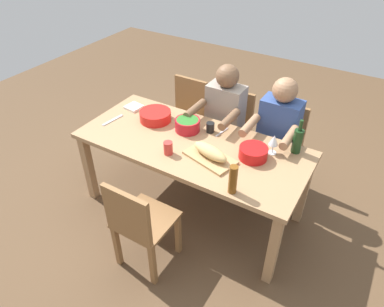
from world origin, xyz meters
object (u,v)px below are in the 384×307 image
object	(u,v)px
chair_far_center	(230,127)
wine_glass	(274,141)
serving_bowl_greens	(187,124)
diner_far_right	(276,133)
cutting_board	(210,158)
wine_bottle	(298,140)
chair_near_center	(139,223)
serving_bowl_pasta	(155,115)
beer_bottle	(233,179)
serving_bowl_fruit	(253,152)
cup_near_center	(168,148)
dining_table	(192,151)
diner_far_center	(223,117)
bread_loaf	(210,152)
chair_far_left	(186,114)
cup_far_center	(210,127)
napkin_stack	(134,107)
chair_far_right	(280,143)

from	to	relation	value
chair_far_center	wine_glass	distance (m)	0.90
chair_far_center	serving_bowl_greens	size ratio (longest dim) A/B	3.95
diner_far_right	wine_glass	distance (m)	0.40
cutting_board	wine_bottle	bearing A→B (deg)	38.81
chair_near_center	wine_bottle	distance (m)	1.36
serving_bowl_pasta	beer_bottle	size ratio (longest dim) A/B	1.28
serving_bowl_greens	serving_bowl_fruit	bearing A→B (deg)	-6.39
beer_bottle	cup_near_center	xyz separation A→B (m)	(-0.62, 0.14, -0.06)
serving_bowl_greens	cutting_board	bearing A→B (deg)	-35.02
wine_bottle	wine_glass	distance (m)	0.19
dining_table	chair_far_center	distance (m)	0.77
diner_far_center	diner_far_right	distance (m)	0.53
chair_near_center	bread_loaf	xyz separation A→B (m)	(0.23, 0.63, 0.32)
chair_far_left	cup_far_center	distance (m)	0.83
serving_bowl_pasta	serving_bowl_greens	xyz separation A→B (m)	(0.33, 0.01, 0.01)
serving_bowl_greens	wine_glass	size ratio (longest dim) A/B	1.30
wine_glass	cup_far_center	world-z (taller)	wine_glass
cup_near_center	cutting_board	bearing A→B (deg)	19.88
cutting_board	cup_far_center	xyz separation A→B (m)	(-0.18, 0.33, 0.03)
chair_far_center	napkin_stack	xyz separation A→B (m)	(-0.77, -0.54, 0.27)
dining_table	chair_near_center	size ratio (longest dim) A/B	2.25
wine_bottle	cup_far_center	xyz separation A→B (m)	(-0.72, -0.10, -0.06)
chair_far_center	serving_bowl_fruit	bearing A→B (deg)	-53.00
chair_far_right	bread_loaf	distance (m)	0.96
chair_far_right	beer_bottle	distance (m)	1.16
chair_far_right	cup_near_center	xyz separation A→B (m)	(-0.61, -0.97, 0.31)
chair_far_right	chair_far_center	bearing A→B (deg)	180.00
dining_table	chair_far_center	size ratio (longest dim) A/B	2.25
wine_bottle	beer_bottle	bearing A→B (deg)	-108.43
chair_far_left	cup_far_center	size ratio (longest dim) A/B	9.68
chair_far_left	cup_near_center	xyz separation A→B (m)	(0.44, -0.97, 0.31)
chair_far_center	cup_near_center	world-z (taller)	chair_far_center
chair_far_left	chair_far_center	bearing A→B (deg)	0.00
diner_far_center	napkin_stack	xyz separation A→B (m)	(-0.77, -0.36, 0.05)
diner_far_right	bread_loaf	distance (m)	0.74
serving_bowl_pasta	cup_near_center	distance (m)	0.52
beer_bottle	serving_bowl_fruit	bearing A→B (deg)	94.13
diner_far_right	bread_loaf	world-z (taller)	diner_far_right
cutting_board	beer_bottle	world-z (taller)	beer_bottle
chair_far_left	serving_bowl_fruit	xyz separation A→B (m)	(1.03, -0.67, 0.31)
chair_far_center	wine_glass	world-z (taller)	wine_glass
cup_near_center	napkin_stack	bearing A→B (deg)	148.16
dining_table	napkin_stack	xyz separation A→B (m)	(-0.77, 0.20, 0.10)
chair_near_center	chair_far_left	bearing A→B (deg)	109.44
cutting_board	bread_loaf	distance (m)	0.06
dining_table	bread_loaf	xyz separation A→B (m)	(0.23, -0.11, 0.15)
diner_far_center	napkin_stack	size ratio (longest dim) A/B	8.57
chair_near_center	cup_far_center	world-z (taller)	chair_near_center
beer_bottle	wine_glass	xyz separation A→B (m)	(0.07, 0.57, 0.01)
chair_far_center	wine_bottle	size ratio (longest dim) A/B	2.93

